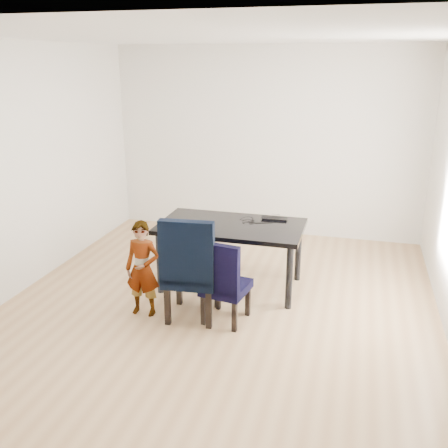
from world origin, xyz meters
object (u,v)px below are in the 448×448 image
(chair_right, at_px, (226,280))
(child, at_px, (143,269))
(dining_table, at_px, (231,256))
(laptop, at_px, (275,217))
(plate, at_px, (198,229))
(chair_left, at_px, (193,266))

(chair_right, xyz_separation_m, child, (-0.85, -0.09, 0.06))
(dining_table, relative_size, laptop, 5.40)
(dining_table, height_order, plate, plate)
(child, height_order, laptop, child)
(dining_table, height_order, chair_right, chair_right)
(dining_table, bearing_deg, chair_right, -78.96)
(child, bearing_deg, plate, 55.77)
(plate, bearing_deg, child, -123.38)
(chair_right, xyz_separation_m, plate, (-0.46, 0.51, 0.32))
(chair_left, height_order, child, chair_left)
(dining_table, distance_m, child, 1.12)
(chair_right, relative_size, plate, 2.94)
(plate, distance_m, laptop, 0.96)
(dining_table, bearing_deg, chair_left, -103.85)
(chair_right, relative_size, laptop, 2.94)
(chair_right, bearing_deg, chair_left, -171.20)
(child, distance_m, plate, 0.76)
(chair_right, relative_size, child, 0.88)
(chair_right, xyz_separation_m, laptop, (0.28, 1.13, 0.33))
(plate, bearing_deg, chair_left, -77.71)
(child, relative_size, plate, 3.34)
(plate, bearing_deg, chair_right, -48.18)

